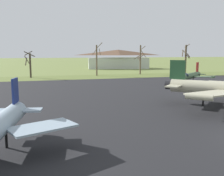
# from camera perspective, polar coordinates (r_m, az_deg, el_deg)

# --- Properties ---
(asphalt_apron) EXTENTS (74.54, 59.02, 0.05)m
(asphalt_apron) POSITION_cam_1_polar(r_m,az_deg,el_deg) (36.02, 9.87, -2.69)
(asphalt_apron) COLOR black
(asphalt_apron) RESTS_ON ground
(grass_verge_strip) EXTENTS (134.54, 12.00, 0.06)m
(grass_verge_strip) POSITION_cam_1_polar(r_m,az_deg,el_deg) (69.43, -2.89, 2.57)
(grass_verge_strip) COLOR olive
(grass_verge_strip) RESTS_ON ground
(jet_fighter_rear_center) EXTENTS (11.38, 10.14, 4.48)m
(jet_fighter_rear_center) POSITION_cam_1_polar(r_m,az_deg,el_deg) (54.60, 16.99, 2.62)
(jet_fighter_rear_center) COLOR #4C6B47
(jet_fighter_rear_center) RESTS_ON ground
(info_placard_rear_center) EXTENTS (0.65, 0.35, 0.93)m
(info_placard_rear_center) POSITION_cam_1_polar(r_m,az_deg,el_deg) (47.15, 15.53, 0.40)
(info_placard_rear_center) COLOR black
(info_placard_rear_center) RESTS_ON ground
(bare_tree_far_left) EXTENTS (2.70, 2.85, 7.06)m
(bare_tree_far_left) POSITION_cam_1_polar(r_m,az_deg,el_deg) (69.35, -18.08, 5.24)
(bare_tree_far_left) COLOR #42382D
(bare_tree_far_left) RESTS_ON ground
(bare_tree_left_of_center) EXTENTS (2.93, 2.94, 9.43)m
(bare_tree_left_of_center) POSITION_cam_1_polar(r_m,az_deg,el_deg) (72.20, -3.44, 6.55)
(bare_tree_left_of_center) COLOR brown
(bare_tree_left_of_center) RESTS_ON ground
(bare_tree_center) EXTENTS (3.31, 3.36, 8.79)m
(bare_tree_center) POSITION_cam_1_polar(r_m,az_deg,el_deg) (77.20, 6.41, 6.54)
(bare_tree_center) COLOR brown
(bare_tree_center) RESTS_ON ground
(bare_tree_right_of_center) EXTENTS (2.80, 2.80, 9.16)m
(bare_tree_right_of_center) POSITION_cam_1_polar(r_m,az_deg,el_deg) (80.04, 16.26, 6.40)
(bare_tree_right_of_center) COLOR brown
(bare_tree_right_of_center) RESTS_ON ground
(visitor_building) EXTENTS (26.69, 12.94, 7.72)m
(visitor_building) POSITION_cam_1_polar(r_m,az_deg,el_deg) (105.01, 1.36, 6.48)
(visitor_building) COLOR beige
(visitor_building) RESTS_ON ground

